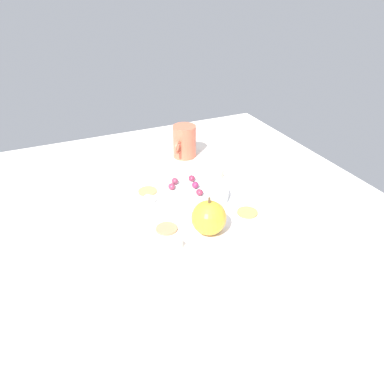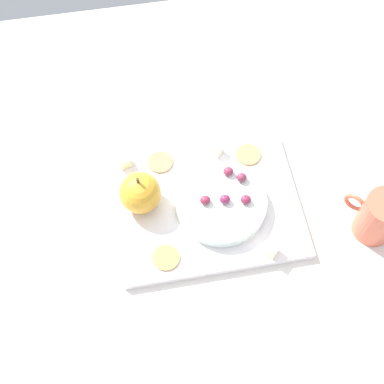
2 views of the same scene
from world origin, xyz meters
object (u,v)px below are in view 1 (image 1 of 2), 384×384
at_px(cheese_cube_0, 175,244).
at_px(grape_3, 195,185).
at_px(serving_dish, 195,193).
at_px(cheese_cube_2, 219,174).
at_px(cracker_0, 148,191).
at_px(grape_2, 172,187).
at_px(apple_whole, 209,218).
at_px(cheese_cube_1, 148,201).
at_px(cup, 184,142).
at_px(cracker_1, 247,213).
at_px(grape_4, 175,181).
at_px(cracker_2, 167,229).
at_px(grape_0, 192,178).
at_px(grape_1, 200,192).
at_px(platter, 196,206).

xyz_separation_m(cheese_cube_0, grape_3, (-0.16, 0.12, 0.02)).
distance_m(serving_dish, cheese_cube_2, 0.12).
bearing_deg(cracker_0, grape_2, 42.64).
relative_size(apple_whole, cheese_cube_1, 3.36).
bearing_deg(cracker_0, cup, 135.67).
bearing_deg(cracker_1, grape_4, -143.24).
relative_size(cheese_cube_1, cracker_0, 0.47).
height_order(apple_whole, grape_4, apple_whole).
height_order(cheese_cube_2, cracker_2, cheese_cube_2).
xyz_separation_m(cheese_cube_1, cracker_1, (0.12, 0.19, -0.01)).
relative_size(grape_0, grape_4, 1.00).
height_order(apple_whole, grape_2, apple_whole).
bearing_deg(grape_1, grape_4, -155.33).
bearing_deg(grape_3, grape_4, -135.23).
xyz_separation_m(cheese_cube_1, grape_3, (0.01, 0.12, 0.02)).
distance_m(grape_1, grape_2, 0.07).
distance_m(grape_2, grape_4, 0.03).
distance_m(cheese_cube_2, cracker_2, 0.26).
xyz_separation_m(cheese_cube_0, cheese_cube_2, (-0.22, 0.22, 0.00)).
bearing_deg(grape_0, grape_1, -9.09).
relative_size(cracker_0, grape_0, 2.54).
bearing_deg(cracker_0, cheese_cube_0, -4.99).
relative_size(cheese_cube_2, cracker_0, 0.47).
distance_m(platter, cheese_cube_2, 0.14).
bearing_deg(cracker_1, cracker_2, -95.38).
height_order(platter, cup, cup).
xyz_separation_m(cheese_cube_2, grape_3, (0.06, -0.10, 0.02)).
distance_m(serving_dish, apple_whole, 0.14).
bearing_deg(grape_4, grape_0, 86.90).
bearing_deg(platter, grape_4, -158.83).
bearing_deg(apple_whole, grape_1, 164.50).
distance_m(apple_whole, cheese_cube_2, 0.24).
xyz_separation_m(cheese_cube_1, grape_4, (-0.03, 0.08, 0.02)).
bearing_deg(cup, serving_dish, -17.66).
height_order(grape_0, grape_3, grape_3).
height_order(apple_whole, cheese_cube_0, apple_whole).
relative_size(cracker_0, grape_4, 2.54).
height_order(serving_dish, cheese_cube_2, serving_dish).
distance_m(platter, cheese_cube_1, 0.11).
bearing_deg(platter, cracker_1, 45.56).
xyz_separation_m(cheese_cube_1, cracker_2, (0.11, 0.00, -0.01)).
height_order(cheese_cube_1, grape_2, grape_2).
height_order(cheese_cube_1, cup, cup).
distance_m(cheese_cube_1, grape_1, 0.12).
bearing_deg(cracker_2, grape_2, 153.35).
xyz_separation_m(cheese_cube_0, grape_2, (-0.18, 0.07, 0.02)).
distance_m(cheese_cube_0, grape_0, 0.24).
xyz_separation_m(platter, grape_3, (-0.03, 0.01, 0.04)).
xyz_separation_m(apple_whole, cracker_1, (-0.03, 0.11, -0.03)).
xyz_separation_m(platter, apple_whole, (0.11, -0.02, 0.04)).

